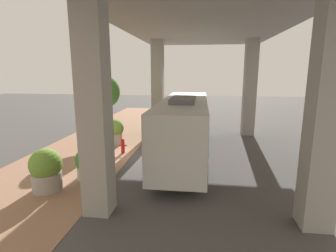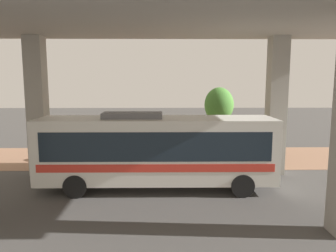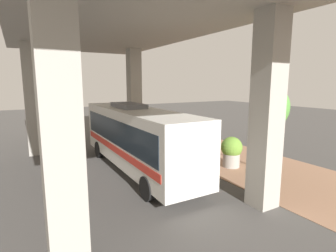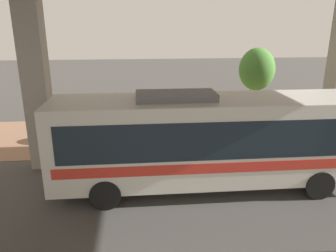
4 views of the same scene
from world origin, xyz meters
name	(u,v)px [view 3 (image 3 of 4)]	position (x,y,z in m)	size (l,w,h in m)	color
ground_plane	(184,161)	(0.00, 0.00, 0.00)	(80.00, 80.00, 0.00)	#474442
sidewalk_strip	(222,154)	(-3.00, 0.00, 0.01)	(6.00, 40.00, 0.02)	#936B51
overpass	(115,37)	(4.00, 0.00, 6.79)	(9.40, 20.41, 7.74)	#9E998E
bus	(136,135)	(3.01, -0.01, 1.91)	(2.53, 10.50, 3.52)	silver
fire_hydrant	(196,154)	(-0.65, 0.30, 0.47)	(0.46, 0.22, 0.92)	red
planter_front	(169,137)	(-1.10, -3.58, 0.73)	(1.07, 1.07, 1.45)	#9E998E
planter_middle	(174,131)	(-2.25, -4.90, 0.88)	(1.28, 1.28, 1.76)	#9E998E
planter_back	(231,151)	(-1.73, 2.17, 0.90)	(1.17, 1.17, 1.70)	#9E998E
street_tree_near	(271,108)	(-2.73, 3.76, 3.40)	(1.80, 1.80, 4.49)	brown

